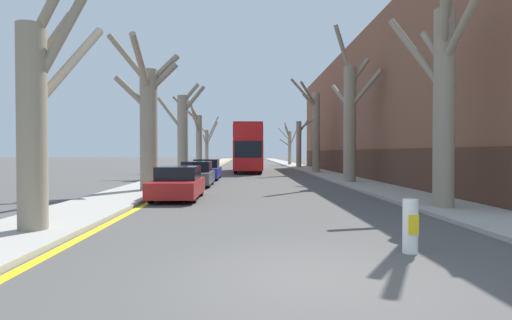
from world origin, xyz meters
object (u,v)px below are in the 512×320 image
at_px(street_tree_right_3, 299,143).
at_px(double_decker_bus, 248,146).
at_px(street_tree_right_2, 315,129).
at_px(parked_car_2, 207,170).
at_px(parked_car_1, 197,174).
at_px(street_tree_left_2, 183,132).
at_px(street_tree_left_3, 197,137).
at_px(street_tree_right_1, 350,117).
at_px(street_tree_left_1, 148,119).
at_px(street_tree_left_0, 40,103).
at_px(street_tree_right_0, 443,91).
at_px(street_tree_left_4, 207,145).
at_px(parked_car_0, 178,184).
at_px(traffic_bollard, 410,226).
at_px(street_tree_right_4, 289,145).

xyz_separation_m(street_tree_right_3, double_decker_bus, (-6.31, -9.32, -0.53)).
xyz_separation_m(street_tree_right_2, parked_car_2, (-9.09, -7.86, -3.41)).
height_order(double_decker_bus, parked_car_1, double_decker_bus).
relative_size(street_tree_left_2, street_tree_right_3, 1.15).
distance_m(street_tree_left_3, street_tree_right_1, 19.47).
distance_m(parked_car_1, parked_car_2, 5.69).
height_order(street_tree_right_3, parked_car_1, street_tree_right_3).
relative_size(street_tree_left_1, street_tree_right_2, 0.90).
height_order(street_tree_left_0, parked_car_1, street_tree_left_0).
height_order(street_tree_right_0, street_tree_right_2, street_tree_right_0).
bearing_deg(street_tree_right_0, parked_car_1, 133.31).
bearing_deg(street_tree_left_0, street_tree_left_4, 89.95).
relative_size(street_tree_left_4, parked_car_0, 1.64).
relative_size(street_tree_left_4, traffic_bollard, 6.39).
distance_m(street_tree_right_2, parked_car_1, 16.67).
distance_m(street_tree_left_3, street_tree_right_0, 29.64).
bearing_deg(street_tree_right_0, parked_car_2, 120.80).
height_order(street_tree_left_1, double_decker_bus, street_tree_left_1).
xyz_separation_m(street_tree_right_4, traffic_bollard, (-3.40, -51.74, -2.50)).
height_order(street_tree_right_0, parked_car_0, street_tree_right_0).
bearing_deg(parked_car_0, double_decker_bus, 82.43).
distance_m(parked_car_0, traffic_bollard, 10.66).
bearing_deg(parked_car_2, street_tree_right_2, 40.83).
height_order(street_tree_right_2, double_decker_bus, street_tree_right_2).
distance_m(street_tree_left_3, street_tree_right_3, 13.82).
xyz_separation_m(street_tree_left_0, parked_car_1, (2.05, 13.15, -2.40)).
xyz_separation_m(street_tree_left_4, parked_car_2, (2.01, -21.81, -2.15)).
bearing_deg(street_tree_right_2, street_tree_left_0, -112.66).
distance_m(street_tree_right_2, street_tree_right_3, 11.99).
bearing_deg(street_tree_left_1, street_tree_right_2, 56.89).
bearing_deg(street_tree_right_3, street_tree_right_4, 90.08).
bearing_deg(street_tree_left_2, parked_car_2, -45.39).
bearing_deg(parked_car_0, parked_car_1, 90.00).
relative_size(street_tree_left_0, street_tree_right_1, 0.79).
bearing_deg(street_tree_right_0, street_tree_right_4, 89.92).
bearing_deg(street_tree_right_4, double_decker_bus, -107.17).
bearing_deg(parked_car_0, street_tree_left_2, 98.06).
bearing_deg(street_tree_right_2, street_tree_right_0, -89.70).
bearing_deg(street_tree_left_4, street_tree_right_1, -66.46).
relative_size(street_tree_right_2, street_tree_right_3, 1.37).
bearing_deg(street_tree_left_1, street_tree_right_3, 68.74).
height_order(street_tree_left_2, parked_car_0, street_tree_left_2).
relative_size(street_tree_left_0, double_decker_bus, 0.69).
height_order(street_tree_left_4, street_tree_right_4, street_tree_left_4).
height_order(street_tree_left_0, street_tree_left_4, street_tree_left_0).
xyz_separation_m(street_tree_left_2, street_tree_right_4, (11.26, 28.84, -0.41)).
distance_m(street_tree_left_3, street_tree_right_4, 22.05).
bearing_deg(street_tree_left_1, street_tree_left_2, 90.28).
height_order(street_tree_right_3, parked_car_0, street_tree_right_3).
xyz_separation_m(street_tree_right_4, parked_car_1, (-9.28, -36.53, -2.35)).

